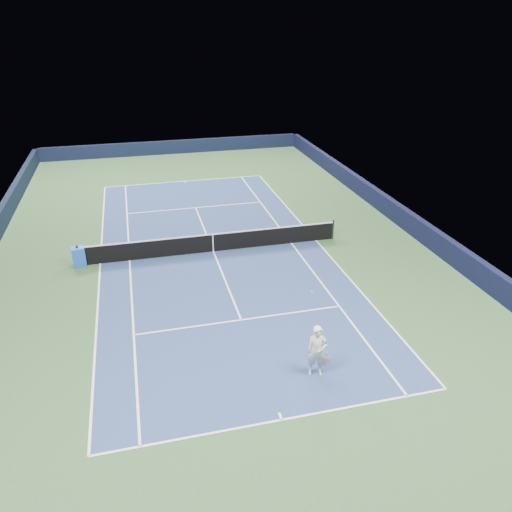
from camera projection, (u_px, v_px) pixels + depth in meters
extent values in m
plane|color=#2C4E2A|center=(213.00, 251.00, 25.08)|extent=(40.00, 40.00, 0.00)
cube|color=black|center=(173.00, 147.00, 42.08)|extent=(22.00, 0.35, 1.10)
cube|color=black|center=(409.00, 221.00, 27.22)|extent=(0.35, 40.00, 1.10)
cube|color=navy|center=(213.00, 251.00, 25.08)|extent=(10.97, 23.77, 0.01)
cube|color=white|center=(185.00, 181.00, 35.41)|extent=(10.97, 0.08, 0.00)
cube|color=white|center=(282.00, 420.00, 14.74)|extent=(10.97, 0.08, 0.00)
cube|color=white|center=(316.00, 240.00, 26.28)|extent=(0.08, 23.77, 0.00)
cube|color=white|center=(100.00, 263.00, 23.87)|extent=(0.08, 23.77, 0.00)
cube|color=white|center=(291.00, 243.00, 25.98)|extent=(0.08, 23.77, 0.00)
cube|color=white|center=(130.00, 260.00, 24.17)|extent=(0.08, 23.77, 0.00)
cube|color=white|center=(196.00, 208.00, 30.64)|extent=(8.23, 0.08, 0.00)
cube|color=white|center=(241.00, 320.00, 19.51)|extent=(8.23, 0.08, 0.00)
cube|color=white|center=(213.00, 251.00, 25.08)|extent=(0.08, 12.80, 0.00)
cube|color=white|center=(185.00, 182.00, 35.28)|extent=(0.08, 0.30, 0.00)
cube|color=white|center=(280.00, 416.00, 14.87)|extent=(0.08, 0.30, 0.00)
cylinder|color=black|center=(79.00, 256.00, 23.44)|extent=(0.10, 0.10, 1.07)
cylinder|color=black|center=(333.00, 229.00, 26.25)|extent=(0.10, 0.10, 1.07)
cube|color=black|center=(213.00, 243.00, 24.88)|extent=(12.80, 0.03, 0.91)
cube|color=white|center=(213.00, 234.00, 24.66)|extent=(12.80, 0.04, 0.06)
cube|color=white|center=(213.00, 243.00, 24.88)|extent=(0.05, 0.04, 0.91)
cube|color=blue|center=(79.00, 257.00, 23.49)|extent=(0.65, 0.61, 0.95)
cube|color=white|center=(85.00, 256.00, 23.56)|extent=(0.03, 0.42, 0.42)
imported|color=silver|center=(317.00, 351.00, 16.23)|extent=(0.76, 0.59, 1.83)
cylinder|color=pink|center=(326.00, 356.00, 16.36)|extent=(0.03, 0.03, 0.30)
cylinder|color=black|center=(326.00, 362.00, 16.46)|extent=(0.30, 0.02, 0.30)
cylinder|color=#CC849D|center=(326.00, 362.00, 16.46)|extent=(0.32, 0.03, 0.32)
sphere|color=gold|center=(312.00, 292.00, 16.40)|extent=(0.07, 0.07, 0.07)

